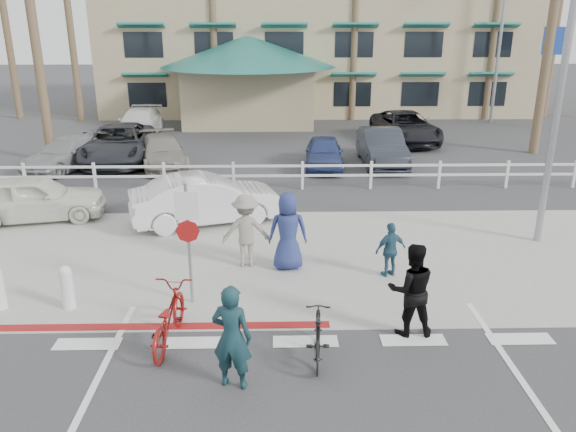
{
  "coord_description": "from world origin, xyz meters",
  "views": [
    {
      "loc": [
        -0.52,
        -8.4,
        5.62
      ],
      "look_at": [
        -0.26,
        3.38,
        1.5
      ],
      "focal_mm": 35.0,
      "sensor_mm": 36.0,
      "label": 1
    }
  ],
  "objects_px": {
    "car_red_compact": "(34,198)",
    "car_white_sedan": "(206,200)",
    "sign_post": "(189,238)",
    "bike_red": "(168,317)",
    "bike_black": "(318,336)"
  },
  "relations": [
    {
      "from": "sign_post",
      "to": "car_white_sedan",
      "type": "xyz_separation_m",
      "value": [
        -0.24,
        4.92,
        -0.74
      ]
    },
    {
      "from": "sign_post",
      "to": "car_white_sedan",
      "type": "relative_size",
      "value": 0.67
    },
    {
      "from": "car_white_sedan",
      "to": "car_red_compact",
      "type": "height_order",
      "value": "car_white_sedan"
    },
    {
      "from": "car_white_sedan",
      "to": "car_red_compact",
      "type": "relative_size",
      "value": 1.09
    },
    {
      "from": "sign_post",
      "to": "car_white_sedan",
      "type": "distance_m",
      "value": 4.98
    },
    {
      "from": "sign_post",
      "to": "bike_red",
      "type": "xyz_separation_m",
      "value": [
        -0.2,
        -1.56,
        -0.93
      ]
    },
    {
      "from": "bike_red",
      "to": "bike_black",
      "type": "xyz_separation_m",
      "value": [
        2.68,
        -0.58,
        -0.07
      ]
    },
    {
      "from": "bike_black",
      "to": "car_white_sedan",
      "type": "xyz_separation_m",
      "value": [
        -2.73,
        7.06,
        0.26
      ]
    },
    {
      "from": "car_red_compact",
      "to": "car_white_sedan",
      "type": "bearing_deg",
      "value": -105.9
    },
    {
      "from": "bike_black",
      "to": "car_red_compact",
      "type": "xyz_separation_m",
      "value": [
        -7.83,
        7.43,
        0.22
      ]
    },
    {
      "from": "bike_black",
      "to": "sign_post",
      "type": "bearing_deg",
      "value": -36.18
    },
    {
      "from": "sign_post",
      "to": "car_red_compact",
      "type": "distance_m",
      "value": 7.56
    },
    {
      "from": "sign_post",
      "to": "bike_red",
      "type": "height_order",
      "value": "sign_post"
    },
    {
      "from": "sign_post",
      "to": "bike_red",
      "type": "distance_m",
      "value": 1.82
    },
    {
      "from": "sign_post",
      "to": "car_white_sedan",
      "type": "bearing_deg",
      "value": 92.82
    }
  ]
}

